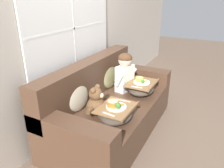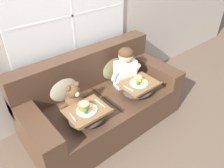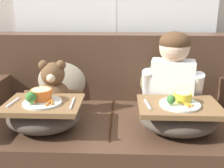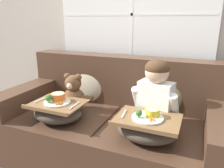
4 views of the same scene
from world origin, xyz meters
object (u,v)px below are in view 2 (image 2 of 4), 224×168
throw_pillow_behind_child (112,65)px  teddy_bear (74,99)px  throw_pillow_behind_teddy (62,86)px  lap_tray_child (139,88)px  couch (100,101)px  child_figure (125,66)px  lap_tray_teddy (87,115)px

throw_pillow_behind_child → teddy_bear: (-0.77, -0.26, -0.04)m
throw_pillow_behind_teddy → teddy_bear: size_ratio=1.06×
lap_tray_child → teddy_bear: bearing=162.1°
couch → child_figure: (0.38, -0.04, 0.41)m
teddy_bear → lap_tray_teddy: (-0.00, -0.25, -0.06)m
couch → lap_tray_child: (0.38, -0.30, 0.20)m
throw_pillow_behind_teddy → child_figure: child_figure is taller
throw_pillow_behind_teddy → child_figure: 0.82m
throw_pillow_behind_child → lap_tray_teddy: throw_pillow_behind_child is taller
child_figure → teddy_bear: size_ratio=1.40×
lap_tray_child → lap_tray_teddy: (-0.77, 0.00, 0.00)m
throw_pillow_behind_teddy → teddy_bear: bearing=-89.9°
throw_pillow_behind_teddy → teddy_bear: (0.00, -0.26, -0.04)m
teddy_bear → lap_tray_child: teddy_bear is taller
lap_tray_teddy → child_figure: bearing=18.2°
child_figure → lap_tray_child: (0.00, -0.25, -0.21)m
teddy_bear → lap_tray_child: size_ratio=0.84×
teddy_bear → throw_pillow_behind_child: bearing=18.8°
lap_tray_teddy → teddy_bear: bearing=89.7°
throw_pillow_behind_teddy → lap_tray_teddy: size_ratio=0.94×
throw_pillow_behind_teddy → teddy_bear: 0.27m
throw_pillow_behind_child → lap_tray_child: (0.00, -0.51, -0.11)m
child_figure → couch: bearing=173.6°
throw_pillow_behind_teddy → lap_tray_child: throw_pillow_behind_teddy is taller
child_figure → teddy_bear: 0.78m
throw_pillow_behind_child → child_figure: 0.28m
teddy_bear → lap_tray_child: bearing=-17.9°
throw_pillow_behind_teddy → lap_tray_child: (0.77, -0.51, -0.11)m
throw_pillow_behind_child → child_figure: bearing=-90.0°
child_figure → throw_pillow_behind_child: bearing=90.0°
child_figure → teddy_bear: (-0.77, -0.00, -0.14)m
throw_pillow_behind_child → child_figure: child_figure is taller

